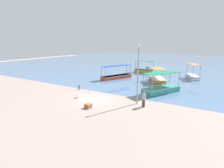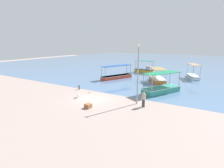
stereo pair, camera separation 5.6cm
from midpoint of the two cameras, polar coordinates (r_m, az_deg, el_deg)
The scene contains 13 objects.
ground at distance 22.04m, azimuth -6.01°, elevation -4.92°, with size 120.00×120.00×0.00m, color gray.
harbor_water at distance 66.26m, azimuth 19.88°, elevation 6.58°, with size 110.00×90.00×0.00m, color slate.
fishing_boat_near_left at distance 37.98m, azimuth 24.81°, elevation 2.47°, with size 3.13×4.90×2.78m.
fishing_boat_far_right at distance 34.33m, azimuth 1.43°, elevation 2.63°, with size 4.04×6.69×2.55m.
fishing_boat_center at distance 32.31m, azimuth 14.50°, elevation 1.59°, with size 4.15×5.11×2.45m.
fishing_boat_outer at distance 42.15m, azimuth 10.59°, elevation 4.57°, with size 4.57×1.58×2.77m.
fishing_boat_near_right at distance 25.53m, azimuth 15.70°, elevation -1.48°, with size 4.40×6.08×2.86m.
pelican at distance 22.79m, azimuth -11.13°, elevation -3.50°, with size 0.63×0.66×0.80m.
lamp_post at distance 19.60m, azimuth 8.39°, elevation 3.95°, with size 0.28×0.28×6.72m.
mooring_bollard at distance 26.73m, azimuth -10.75°, elevation -0.97°, with size 0.22×0.22×0.72m.
fisherman_standing at distance 19.37m, azimuth 10.22°, elevation -4.83°, with size 0.43×0.28×1.69m.
cargo_crate at distance 19.15m, azimuth -7.84°, elevation -7.08°, with size 0.62×0.64×0.48m, color #98613C.
glass_bottle at distance 24.59m, azimuth -7.59°, elevation -2.77°, with size 0.07×0.07×0.27m.
Camera 1 is at (12.65, -16.69, 6.87)m, focal length 28.00 mm.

